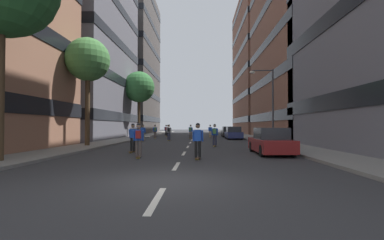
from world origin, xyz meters
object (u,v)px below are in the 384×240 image
(skater_5, at_px, (198,139))
(skater_9, at_px, (191,131))
(parked_car_near, at_px, (271,142))
(skater_1, at_px, (138,138))
(parked_car_mid, at_px, (228,132))
(street_tree_far, at_px, (139,87))
(skater_4, at_px, (166,130))
(skater_3, at_px, (215,134))
(skater_2, at_px, (143,132))
(skater_0, at_px, (169,131))
(skater_10, at_px, (133,136))
(skater_6, at_px, (210,130))
(skater_8, at_px, (168,130))
(streetlamp_right, at_px, (269,98))
(skater_7, at_px, (155,131))
(street_tree_near, at_px, (88,60))
(parked_car_far, at_px, (233,133))

(skater_5, xyz_separation_m, skater_9, (-1.13, 21.27, 0.03))
(parked_car_near, relative_size, skater_1, 2.47)
(parked_car_mid, xyz_separation_m, street_tree_far, (-12.72, -1.69, 6.38))
(skater_4, bearing_deg, skater_3, -72.86)
(skater_3, xyz_separation_m, skater_9, (-2.38, 13.10, 0.00))
(parked_car_near, distance_m, street_tree_far, 26.26)
(skater_1, bearing_deg, street_tree_far, 102.86)
(skater_2, relative_size, skater_4, 1.00)
(skater_0, height_order, skater_10, same)
(skater_6, height_order, skater_8, same)
(skater_5, relative_size, skater_10, 1.00)
(skater_5, bearing_deg, streetlamp_right, 60.34)
(skater_6, bearing_deg, skater_4, 144.66)
(skater_2, xyz_separation_m, skater_3, (7.28, -7.38, 0.03))
(skater_1, xyz_separation_m, skater_2, (-3.01, 15.16, -0.03))
(skater_7, bearing_deg, street_tree_near, -101.17)
(street_tree_near, relative_size, streetlamp_right, 1.27)
(skater_7, bearing_deg, streetlamp_right, -41.88)
(parked_car_near, xyz_separation_m, skater_9, (-5.30, 18.75, 0.32))
(parked_car_near, distance_m, skater_2, 16.55)
(skater_2, xyz_separation_m, skater_7, (0.31, 5.97, 0.03))
(parked_car_mid, bearing_deg, skater_8, -179.66)
(street_tree_far, distance_m, skater_4, 8.44)
(parked_car_far, distance_m, skater_1, 20.93)
(skater_9, bearing_deg, skater_8, 125.55)
(street_tree_near, relative_size, skater_9, 4.65)
(skater_9, bearing_deg, street_tree_far, 155.87)
(parked_car_mid, xyz_separation_m, skater_4, (-9.51, 3.23, 0.32))
(street_tree_far, height_order, streetlamp_right, street_tree_far)
(skater_7, bearing_deg, parked_car_far, -8.45)
(skater_8, xyz_separation_m, skater_10, (0.66, -23.04, -0.03))
(skater_5, bearing_deg, skater_3, 81.29)
(skater_6, xyz_separation_m, skater_10, (-5.51, -21.47, 0.00))
(skater_3, bearing_deg, parked_car_mid, 80.82)
(skater_1, bearing_deg, skater_8, 93.66)
(parked_car_mid, height_order, skater_7, skater_7)
(parked_car_near, distance_m, street_tree_near, 14.82)
(skater_5, bearing_deg, street_tree_near, 139.77)
(skater_0, bearing_deg, parked_car_near, -61.42)
(street_tree_far, bearing_deg, parked_car_near, -60.05)
(street_tree_near, height_order, skater_6, street_tree_near)
(parked_car_mid, relative_size, street_tree_near, 0.53)
(streetlamp_right, bearing_deg, skater_1, -131.33)
(parked_car_far, height_order, skater_3, skater_3)
(parked_car_near, bearing_deg, skater_2, 128.06)
(skater_3, bearing_deg, skater_0, 119.40)
(parked_car_far, xyz_separation_m, skater_1, (-7.19, -19.66, 0.32))
(parked_car_mid, relative_size, skater_0, 2.47)
(skater_2, bearing_deg, skater_1, -78.77)
(parked_car_mid, height_order, street_tree_near, street_tree_near)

